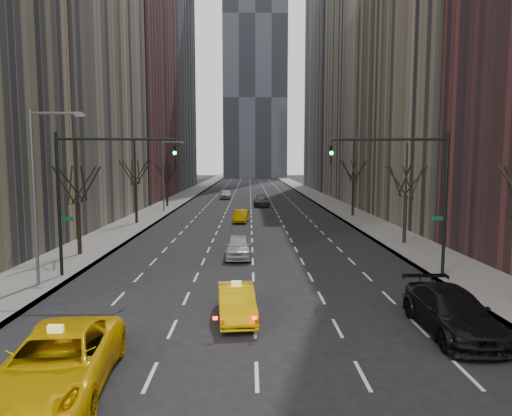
{
  "coord_description": "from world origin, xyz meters",
  "views": [
    {
      "loc": [
        -0.22,
        -13.33,
        6.57
      ],
      "look_at": [
        0.22,
        16.3,
        3.5
      ],
      "focal_mm": 32.0,
      "sensor_mm": 36.0,
      "label": 1
    }
  ],
  "objects_px": {
    "taxi_suv": "(58,362)",
    "silver_sedan_ahead": "(238,246)",
    "taxi_sedan": "(236,302)",
    "parked_suv_black": "(452,312)"
  },
  "relations": [
    {
      "from": "taxi_suv",
      "to": "parked_suv_black",
      "type": "distance_m",
      "value": 13.86
    },
    {
      "from": "parked_suv_black",
      "to": "taxi_suv",
      "type": "bearing_deg",
      "value": -162.08
    },
    {
      "from": "taxi_suv",
      "to": "silver_sedan_ahead",
      "type": "relative_size",
      "value": 1.4
    },
    {
      "from": "taxi_suv",
      "to": "parked_suv_black",
      "type": "height_order",
      "value": "taxi_suv"
    },
    {
      "from": "taxi_sedan",
      "to": "parked_suv_black",
      "type": "xyz_separation_m",
      "value": [
        8.26,
        -1.72,
        0.14
      ]
    },
    {
      "from": "taxi_sedan",
      "to": "parked_suv_black",
      "type": "distance_m",
      "value": 8.44
    },
    {
      "from": "taxi_sedan",
      "to": "parked_suv_black",
      "type": "bearing_deg",
      "value": -16.97
    },
    {
      "from": "taxi_suv",
      "to": "taxi_sedan",
      "type": "bearing_deg",
      "value": 45.53
    },
    {
      "from": "silver_sedan_ahead",
      "to": "taxi_suv",
      "type": "bearing_deg",
      "value": -105.28
    },
    {
      "from": "taxi_sedan",
      "to": "parked_suv_black",
      "type": "relative_size",
      "value": 0.73
    }
  ]
}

